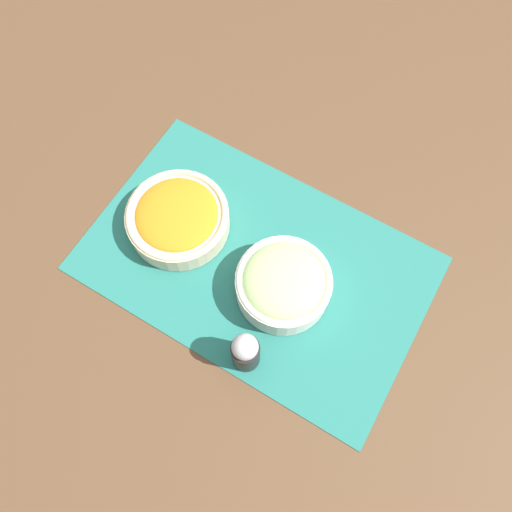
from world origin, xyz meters
TOP-DOWN VIEW (x-y plane):
  - ground_plane at (0.00, 0.00)m, footprint 3.00×3.00m
  - placemat at (0.00, 0.00)m, footprint 0.57×0.36m
  - cucumber_bowl at (0.06, -0.02)m, footprint 0.16×0.16m
  - carrot_bowl at (-0.15, -0.01)m, footprint 0.18×0.18m
  - pepper_shaker at (0.07, -0.15)m, footprint 0.04×0.04m

SIDE VIEW (x-z plane):
  - ground_plane at x=0.00m, z-range 0.00..0.00m
  - placemat at x=0.00m, z-range 0.00..0.00m
  - carrot_bowl at x=-0.15m, z-range 0.01..0.06m
  - cucumber_bowl at x=0.06m, z-range 0.01..0.08m
  - pepper_shaker at x=0.07m, z-range 0.00..0.11m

